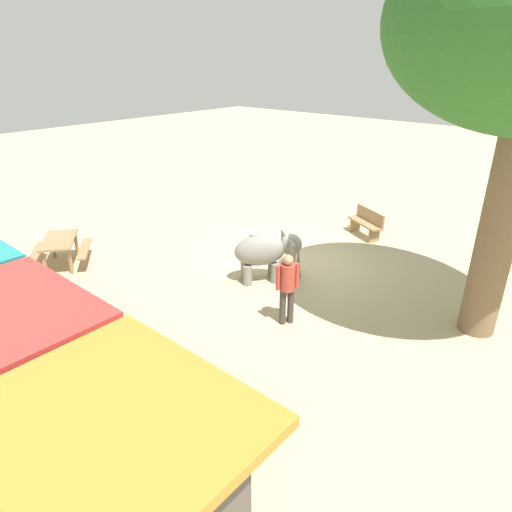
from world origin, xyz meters
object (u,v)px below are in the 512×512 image
(wooden_bench, at_px, (367,222))
(feed_bucket, at_px, (255,238))
(person_handler, at_px, (287,284))
(picnic_table_near, at_px, (60,246))
(elephant, at_px, (267,252))

(wooden_bench, xyz_separation_m, feed_bucket, (2.33, 2.76, -0.31))
(feed_bucket, bearing_deg, person_handler, 139.29)
(person_handler, height_order, picnic_table_near, person_handler)
(elephant, distance_m, feed_bucket, 2.59)
(elephant, height_order, feed_bucket, elephant)
(elephant, relative_size, feed_bucket, 4.68)
(elephant, height_order, picnic_table_near, elephant)
(wooden_bench, xyz_separation_m, picnic_table_near, (5.32, 7.46, 0.12))
(wooden_bench, relative_size, picnic_table_near, 0.68)
(elephant, xyz_separation_m, picnic_table_near, (4.85, 3.02, -0.20))
(elephant, height_order, person_handler, person_handler)
(person_handler, xyz_separation_m, wooden_bench, (1.15, -5.76, -0.48))
(person_handler, distance_m, feed_bucket, 4.66)
(person_handler, xyz_separation_m, feed_bucket, (3.48, -3.00, -0.79))
(elephant, bearing_deg, feed_bucket, 85.80)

